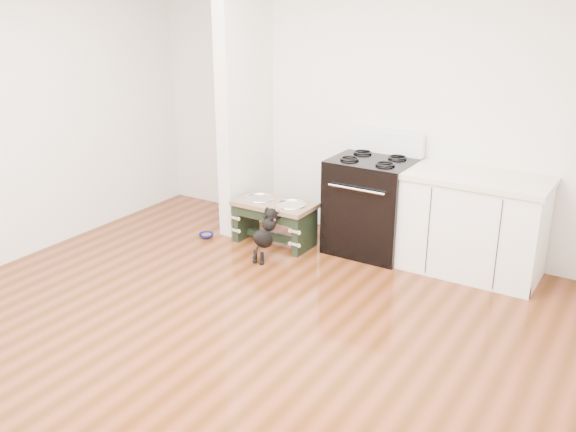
# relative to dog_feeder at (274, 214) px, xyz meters

# --- Properties ---
(ground) EXTENTS (5.00, 5.00, 0.00)m
(ground) POSITION_rel_dog_feeder_xyz_m (0.63, -1.80, -0.31)
(ground) COLOR #4C250D
(ground) RESTS_ON ground
(room_shell) EXTENTS (5.00, 5.00, 5.00)m
(room_shell) POSITION_rel_dog_feeder_xyz_m (0.63, -1.80, 1.31)
(room_shell) COLOR silver
(room_shell) RESTS_ON ground
(partition_wall) EXTENTS (0.15, 0.80, 2.70)m
(partition_wall) POSITION_rel_dog_feeder_xyz_m (-0.54, 0.30, 1.04)
(partition_wall) COLOR silver
(partition_wall) RESTS_ON ground
(oven_range) EXTENTS (0.76, 0.69, 1.14)m
(oven_range) POSITION_rel_dog_feeder_xyz_m (0.88, 0.36, 0.16)
(oven_range) COLOR black
(oven_range) RESTS_ON ground
(cabinet_run) EXTENTS (1.24, 0.64, 0.91)m
(cabinet_run) POSITION_rel_dog_feeder_xyz_m (1.86, 0.38, 0.14)
(cabinet_run) COLOR white
(cabinet_run) RESTS_ON ground
(dog_feeder) EXTENTS (0.80, 0.43, 0.46)m
(dog_feeder) POSITION_rel_dog_feeder_xyz_m (0.00, 0.00, 0.00)
(dog_feeder) COLOR black
(dog_feeder) RESTS_ON ground
(puppy) EXTENTS (0.14, 0.41, 0.49)m
(puppy) POSITION_rel_dog_feeder_xyz_m (0.14, -0.37, -0.05)
(puppy) COLOR black
(puppy) RESTS_ON ground
(floor_bowl) EXTENTS (0.15, 0.15, 0.05)m
(floor_bowl) POSITION_rel_dog_feeder_xyz_m (-0.68, -0.24, -0.29)
(floor_bowl) COLOR navy
(floor_bowl) RESTS_ON ground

